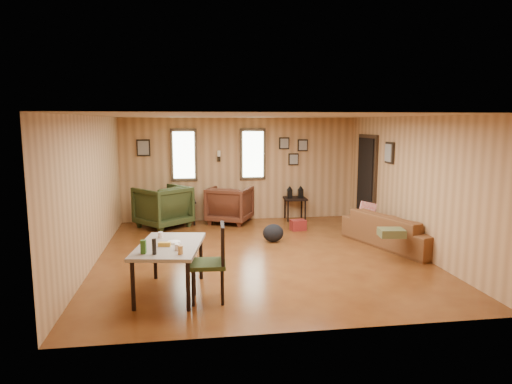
{
  "coord_description": "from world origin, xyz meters",
  "views": [
    {
      "loc": [
        -1.18,
        -7.63,
        2.3
      ],
      "look_at": [
        0.0,
        0.4,
        1.05
      ],
      "focal_mm": 32.0,
      "sensor_mm": 36.0,
      "label": 1
    }
  ],
  "objects_px": {
    "end_table": "(184,208)",
    "dining_table": "(169,249)",
    "side_table": "(295,197)",
    "sofa": "(395,224)",
    "recliner_brown": "(230,203)",
    "recliner_green": "(163,204)"
  },
  "relations": [
    {
      "from": "recliner_brown",
      "to": "dining_table",
      "type": "bearing_deg",
      "value": 99.12
    },
    {
      "from": "side_table",
      "to": "dining_table",
      "type": "bearing_deg",
      "value": -122.19
    },
    {
      "from": "recliner_green",
      "to": "end_table",
      "type": "distance_m",
      "value": 0.53
    },
    {
      "from": "sofa",
      "to": "recliner_green",
      "type": "bearing_deg",
      "value": 43.64
    },
    {
      "from": "recliner_brown",
      "to": "end_table",
      "type": "xyz_separation_m",
      "value": [
        -1.04,
        0.01,
        -0.09
      ]
    },
    {
      "from": "end_table",
      "to": "dining_table",
      "type": "xyz_separation_m",
      "value": [
        -0.15,
        -4.28,
        0.25
      ]
    },
    {
      "from": "side_table",
      "to": "dining_table",
      "type": "xyz_separation_m",
      "value": [
        -2.75,
        -4.37,
        0.07
      ]
    },
    {
      "from": "sofa",
      "to": "dining_table",
      "type": "xyz_separation_m",
      "value": [
        -4.06,
        -1.81,
        0.21
      ]
    },
    {
      "from": "recliner_brown",
      "to": "dining_table",
      "type": "relative_size",
      "value": 0.64
    },
    {
      "from": "dining_table",
      "to": "recliner_brown",
      "type": "bearing_deg",
      "value": 83.63
    },
    {
      "from": "end_table",
      "to": "dining_table",
      "type": "bearing_deg",
      "value": -92.06
    },
    {
      "from": "side_table",
      "to": "recliner_brown",
      "type": "bearing_deg",
      "value": -176.28
    },
    {
      "from": "recliner_green",
      "to": "dining_table",
      "type": "distance_m",
      "value": 4.06
    },
    {
      "from": "recliner_brown",
      "to": "end_table",
      "type": "bearing_deg",
      "value": 24.09
    },
    {
      "from": "recliner_green",
      "to": "dining_table",
      "type": "relative_size",
      "value": 0.7
    },
    {
      "from": "sofa",
      "to": "dining_table",
      "type": "relative_size",
      "value": 1.46
    },
    {
      "from": "sofa",
      "to": "dining_table",
      "type": "height_order",
      "value": "dining_table"
    },
    {
      "from": "recliner_brown",
      "to": "side_table",
      "type": "relative_size",
      "value": 1.14
    },
    {
      "from": "dining_table",
      "to": "side_table",
      "type": "bearing_deg",
      "value": 67.06
    },
    {
      "from": "recliner_green",
      "to": "side_table",
      "type": "relative_size",
      "value": 1.24
    },
    {
      "from": "end_table",
      "to": "side_table",
      "type": "bearing_deg",
      "value": 1.97
    },
    {
      "from": "recliner_green",
      "to": "recliner_brown",
      "type": "bearing_deg",
      "value": 148.22
    }
  ]
}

